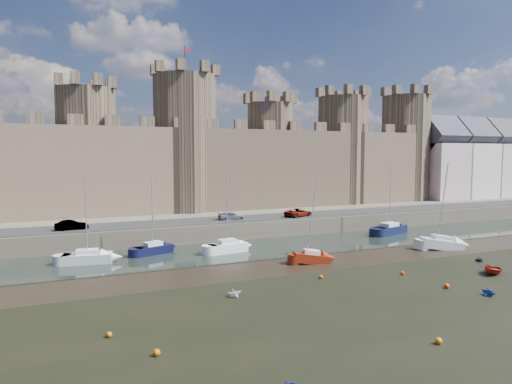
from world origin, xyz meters
TOP-DOWN VIEW (x-y plane):
  - ground at (0.00, 0.00)m, footprint 160.00×160.00m
  - seaweed_patch at (0.00, -6.00)m, footprint 70.00×34.00m
  - water_channel at (0.00, 24.00)m, footprint 160.00×12.00m
  - quay at (0.00, 60.00)m, footprint 160.00×60.00m
  - road at (0.00, 34.00)m, footprint 160.00×7.00m
  - castle at (-0.64, 48.00)m, footprint 108.50×11.00m
  - townhouses at (71.50, 46.00)m, footprint 35.50×9.05m
  - car_1 at (-16.99, 33.04)m, footprint 4.14×1.79m
  - car_2 at (4.92, 33.57)m, footprint 4.10×1.89m
  - car_3 at (15.63, 32.61)m, footprint 5.25×3.66m
  - sailboat_0 at (-15.66, 24.20)m, footprint 5.53×2.93m
  - sailboat_1 at (-8.01, 26.14)m, footprint 5.02×3.30m
  - sailboat_2 at (0.55, 23.26)m, footprint 5.08×2.52m
  - sailboat_3 at (27.79, 25.98)m, footprint 6.65×4.12m
  - sailboat_4 at (7.42, 14.61)m, footprint 4.33×2.51m
  - sailboat_5 at (26.62, 14.49)m, footprint 5.54×3.74m
  - dinghy_3 at (-4.90, 6.63)m, footprint 1.44×1.25m
  - dinghy_4 at (21.98, 3.17)m, footprint 4.29×4.00m
  - dinghy_5 at (15.36, -1.78)m, footprint 1.27×1.44m
  - dinghy_7 at (25.06, 7.46)m, footprint 1.29×1.15m
  - buoy_0 at (-15.57, 1.84)m, footprint 0.39×0.39m
  - buoy_1 at (4.95, 8.57)m, footprint 0.39×0.39m
  - buoy_2 at (3.69, -7.73)m, footprint 0.45×0.45m
  - buoy_3 at (13.25, 6.50)m, footprint 0.40×0.40m
  - buoy_4 at (-13.24, -2.25)m, footprint 0.45×0.45m
  - buoy_5 at (13.67, 1.20)m, footprint 0.49×0.49m

SIDE VIEW (x-z plane):
  - ground at x=0.00m, z-range 0.00..0.00m
  - seaweed_patch at x=0.00m, z-range 0.00..0.01m
  - water_channel at x=0.00m, z-range 0.00..0.08m
  - buoy_1 at x=4.95m, z-range 0.00..0.39m
  - buoy_0 at x=-15.57m, z-range 0.00..0.39m
  - buoy_3 at x=13.25m, z-range 0.00..0.40m
  - buoy_4 at x=-13.24m, z-range 0.00..0.45m
  - buoy_2 at x=3.69m, z-range 0.00..0.45m
  - buoy_5 at x=13.67m, z-range 0.00..0.49m
  - dinghy_7 at x=25.06m, z-range 0.00..0.63m
  - dinghy_5 at x=15.36m, z-range 0.00..0.72m
  - dinghy_4 at x=21.98m, z-range 0.00..0.72m
  - dinghy_3 at x=-4.90m, z-range 0.00..0.73m
  - sailboat_4 at x=7.42m, z-range -4.04..5.46m
  - sailboat_1 at x=-8.01m, z-range -3.93..5.45m
  - sailboat_0 at x=-15.66m, z-range -4.14..5.69m
  - sailboat_5 at x=26.62m, z-range -4.78..6.36m
  - sailboat_3 at x=27.79m, z-range -4.62..6.28m
  - sailboat_2 at x=0.55m, z-range -4.43..6.09m
  - quay at x=0.00m, z-range 0.00..2.50m
  - road at x=0.00m, z-range 2.50..2.60m
  - car_2 at x=4.92m, z-range 2.50..3.66m
  - car_1 at x=-16.99m, z-range 2.50..3.82m
  - car_3 at x=15.63m, z-range 2.50..3.83m
  - townhouses at x=71.50m, z-range 1.53..19.65m
  - castle at x=-0.64m, z-range -2.83..26.17m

